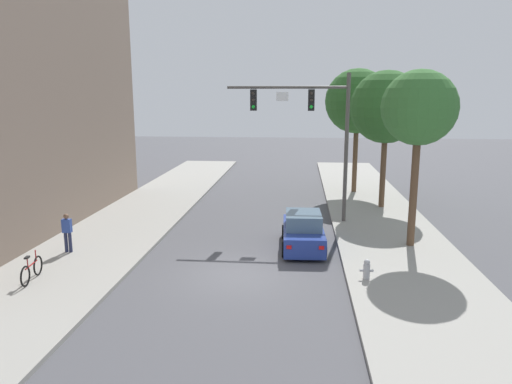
% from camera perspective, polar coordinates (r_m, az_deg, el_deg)
% --- Properties ---
extents(ground_plane, '(120.00, 120.00, 0.00)m').
position_cam_1_polar(ground_plane, '(17.96, -2.33, -9.88)').
color(ground_plane, '#4C4C51').
extents(sidewalk_left, '(5.00, 60.00, 0.15)m').
position_cam_1_polar(sidewalk_left, '(19.82, -21.51, -8.38)').
color(sidewalk_left, '#99968E').
rests_on(sidewalk_left, ground).
extents(sidewalk_right, '(5.00, 60.00, 0.15)m').
position_cam_1_polar(sidewalk_right, '(18.29, 18.62, -9.84)').
color(sidewalk_right, '#99968E').
rests_on(sidewalk_right, ground).
extents(traffic_signal_mast, '(6.14, 0.38, 7.50)m').
position_cam_1_polar(traffic_signal_mast, '(24.31, 6.84, 8.51)').
color(traffic_signal_mast, '#514C47').
rests_on(traffic_signal_mast, sidewalk_right).
extents(car_lead_blue, '(1.95, 4.29, 1.60)m').
position_cam_1_polar(car_lead_blue, '(20.88, 5.66, -4.76)').
color(car_lead_blue, navy).
rests_on(car_lead_blue, ground).
extents(pedestrian_sidewalk_left_walker, '(0.36, 0.22, 1.64)m').
position_cam_1_polar(pedestrian_sidewalk_left_walker, '(21.17, -21.69, -4.35)').
color(pedestrian_sidewalk_left_walker, '#232847').
rests_on(pedestrian_sidewalk_left_walker, sidewalk_left).
extents(bicycle_leaning, '(0.29, 1.76, 0.98)m').
position_cam_1_polar(bicycle_leaning, '(18.63, -25.30, -8.45)').
color(bicycle_leaning, black).
rests_on(bicycle_leaning, sidewalk_left).
extents(fire_hydrant, '(0.48, 0.24, 0.72)m').
position_cam_1_polar(fire_hydrant, '(17.50, 13.12, -8.99)').
color(fire_hydrant, '#B2B2B7').
rests_on(fire_hydrant, sidewalk_right).
extents(street_tree_nearest, '(3.12, 3.12, 7.47)m').
position_cam_1_polar(street_tree_nearest, '(20.97, 18.97, 9.40)').
color(street_tree_nearest, brown).
rests_on(street_tree_nearest, sidewalk_right).
extents(street_tree_second, '(4.10, 4.10, 7.82)m').
position_cam_1_polar(street_tree_second, '(28.21, 15.36, 9.76)').
color(street_tree_second, brown).
rests_on(street_tree_second, sidewalk_right).
extents(street_tree_third, '(4.23, 4.23, 8.16)m').
position_cam_1_polar(street_tree_third, '(32.45, 12.06, 10.57)').
color(street_tree_third, brown).
rests_on(street_tree_third, sidewalk_right).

